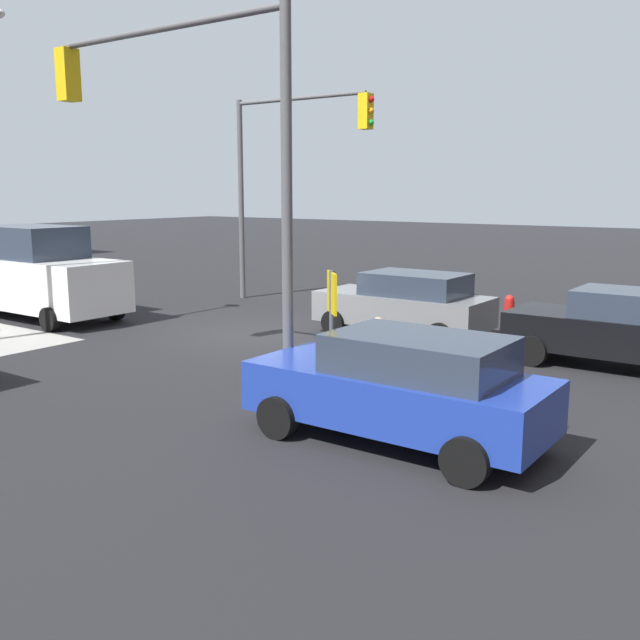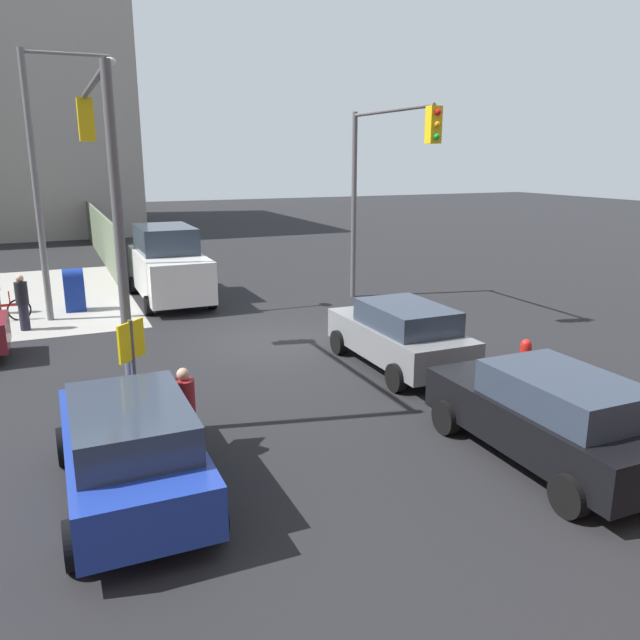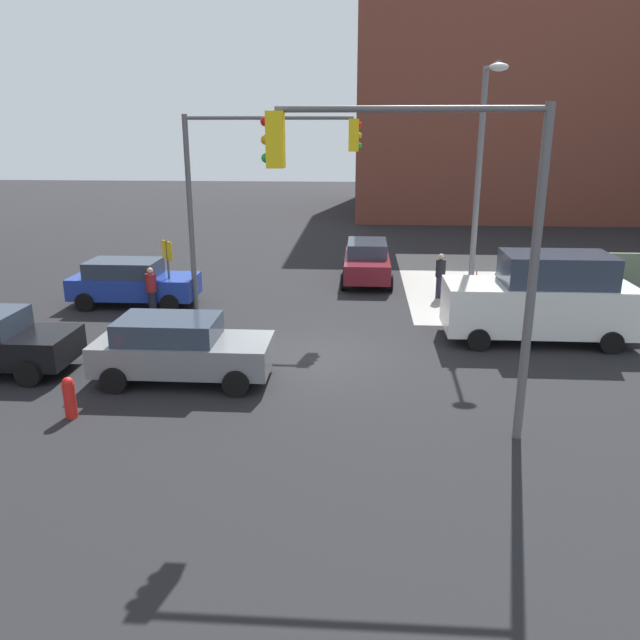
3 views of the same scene
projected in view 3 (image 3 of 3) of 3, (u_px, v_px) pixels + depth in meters
The scene contains 17 objects.
ground_plane at pixel (314, 356), 17.33m from camera, with size 120.00×120.00×0.00m, color black.
sidewalk_corner at pixel (551, 284), 25.35m from camera, with size 12.00×12.00×0.01m, color #9E9B93.
building_warehouse_north at pixel (574, 97), 46.26m from camera, with size 32.00×18.00×16.70m.
traffic_signal_nw_corner at pixel (255, 173), 20.40m from camera, with size 5.81×0.36×6.50m.
traffic_signal_se_corner at pixel (431, 209), 11.53m from camera, with size 5.21×0.36×6.50m.
street_lamp_corner at pixel (480, 171), 20.81m from camera, with size 0.56×2.68×8.00m.
warning_sign_two_way at pixel (168, 262), 21.51m from camera, with size 0.48×0.48×2.40m.
mailbox_blue at pixel (504, 289), 21.49m from camera, with size 0.56×0.64×1.43m.
fire_hydrant at pixel (69, 397), 13.50m from camera, with size 0.26×0.26×0.94m.
hatchback_gray at pixel (180, 348), 15.43m from camera, with size 4.32×2.02×1.62m.
sedan_maroon at pixel (367, 261), 25.62m from camera, with size 2.02×4.35×1.62m.
sedan_blue at pixel (132, 282), 22.11m from camera, with size 4.38×2.02×1.62m.
van_white_delivery at pixel (542, 299), 18.26m from camera, with size 5.40×2.32×2.62m.
pedestrian_crossing at pixel (440, 275), 23.01m from camera, with size 0.36×0.36×1.67m.
pedestrian_waiting at pixel (506, 272), 23.72m from camera, with size 0.36×0.36×1.58m.
pedestrian_walking_north at pixel (152, 290), 21.08m from camera, with size 0.36×0.36×1.60m.
bicycle_leaning_on_fence at pixel (474, 285), 23.74m from camera, with size 0.05×1.75×0.97m.
Camera 3 is at (1.24, -16.23, 6.04)m, focal length 35.00 mm.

